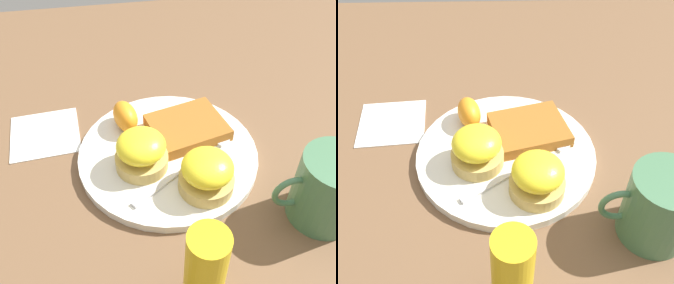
% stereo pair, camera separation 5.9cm
% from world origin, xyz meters
% --- Properties ---
extents(ground_plane, '(1.10, 1.10, 0.00)m').
position_xyz_m(ground_plane, '(0.00, 0.00, 0.00)').
color(ground_plane, brown).
extents(plate, '(0.27, 0.27, 0.01)m').
position_xyz_m(plate, '(0.00, 0.00, 0.01)').
color(plate, silver).
rests_on(plate, ground_plane).
extents(sandwich_benedict_left, '(0.08, 0.08, 0.06)m').
position_xyz_m(sandwich_benedict_left, '(0.04, 0.02, 0.04)').
color(sandwich_benedict_left, tan).
rests_on(sandwich_benedict_left, plate).
extents(sandwich_benedict_right, '(0.08, 0.08, 0.06)m').
position_xyz_m(sandwich_benedict_right, '(-0.04, 0.08, 0.04)').
color(sandwich_benedict_right, tan).
rests_on(sandwich_benedict_right, plate).
extents(hashbrown_patty, '(0.13, 0.12, 0.02)m').
position_xyz_m(hashbrown_patty, '(-0.04, -0.04, 0.02)').
color(hashbrown_patty, '#9A5A20').
rests_on(hashbrown_patty, plate).
extents(orange_wedge, '(0.05, 0.07, 0.04)m').
position_xyz_m(orange_wedge, '(0.06, -0.07, 0.04)').
color(orange_wedge, orange).
rests_on(orange_wedge, plate).
extents(fork, '(0.19, 0.14, 0.00)m').
position_xyz_m(fork, '(-0.04, 0.03, 0.02)').
color(fork, silver).
rests_on(fork, plate).
extents(cup, '(0.12, 0.09, 0.10)m').
position_xyz_m(cup, '(-0.18, 0.14, 0.05)').
color(cup, '#42704C').
rests_on(cup, ground_plane).
extents(napkin, '(0.12, 0.12, 0.00)m').
position_xyz_m(napkin, '(0.19, -0.09, 0.00)').
color(napkin, white).
rests_on(napkin, ground_plane).
extents(condiment_bottle, '(0.04, 0.04, 0.13)m').
position_xyz_m(condiment_bottle, '(0.00, 0.23, 0.07)').
color(condiment_bottle, gold).
rests_on(condiment_bottle, ground_plane).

